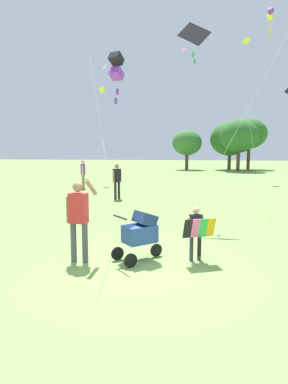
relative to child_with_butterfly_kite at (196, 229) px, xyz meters
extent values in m
plane|color=#75994C|center=(-1.04, -0.54, -0.67)|extent=(120.00, 120.00, 0.00)
cylinder|color=brown|center=(-0.19, 29.97, 0.16)|extent=(0.36, 0.36, 1.65)
ellipsoid|color=#387033|center=(-0.19, 29.97, 2.27)|extent=(3.21, 2.89, 2.73)
cylinder|color=brown|center=(4.43, 30.44, 0.16)|extent=(0.36, 0.36, 1.64)
ellipsoid|color=#2D6628|center=(4.43, 30.44, 2.68)|extent=(4.27, 3.84, 3.63)
cylinder|color=brown|center=(4.99, 27.90, 0.33)|extent=(0.36, 0.36, 2.00)
ellipsoid|color=#2D6628|center=(4.99, 27.90, 2.89)|extent=(3.89, 3.50, 3.31)
cylinder|color=brown|center=(6.63, 31.44, 0.53)|extent=(0.36, 0.36, 2.39)
ellipsoid|color=#2D6628|center=(6.63, 31.44, 3.27)|extent=(3.86, 3.48, 3.28)
cylinder|color=#33384C|center=(0.07, 0.06, -0.39)|extent=(0.08, 0.08, 0.55)
cylinder|color=#33384C|center=(-0.09, -0.01, -0.39)|extent=(0.08, 0.08, 0.55)
cube|color=black|center=(-0.01, 0.02, 0.09)|extent=(0.28, 0.23, 0.41)
cylinder|color=tan|center=(0.13, 0.08, 0.06)|extent=(0.06, 0.06, 0.37)
cylinder|color=tan|center=(-0.15, -0.03, 0.06)|extent=(0.06, 0.06, 0.37)
sphere|color=tan|center=(-0.01, 0.02, 0.38)|extent=(0.14, 0.14, 0.14)
cube|color=#F4A319|center=(0.29, -0.05, 0.06)|extent=(0.21, 0.19, 0.40)
cube|color=green|center=(0.13, -0.11, 0.06)|extent=(0.21, 0.19, 0.40)
cube|color=pink|center=(-0.02, -0.17, 0.06)|extent=(0.21, 0.19, 0.40)
cube|color=black|center=(-0.17, -0.23, 0.06)|extent=(0.21, 0.19, 0.40)
cube|color=black|center=(0.06, -0.16, -0.33)|extent=(0.08, 0.04, 0.36)
cylinder|color=#4C4C51|center=(-2.47, -0.35, -0.26)|extent=(0.12, 0.12, 0.81)
cylinder|color=#4C4C51|center=(-2.22, -0.38, -0.26)|extent=(0.12, 0.12, 0.81)
cube|color=red|center=(-2.35, -0.37, 0.45)|extent=(0.38, 0.26, 0.61)
cylinder|color=#A37556|center=(-2.57, -0.34, 0.40)|extent=(0.09, 0.09, 0.54)
cylinder|color=#A37556|center=(-2.11, -0.26, 0.86)|extent=(0.15, 0.50, 0.38)
sphere|color=#A37556|center=(-2.35, -0.37, 0.88)|extent=(0.21, 0.21, 0.21)
cylinder|color=black|center=(-0.83, 0.16, -0.53)|extent=(0.24, 0.21, 0.28)
cylinder|color=black|center=(-1.60, -0.17, -0.53)|extent=(0.24, 0.21, 0.28)
cylinder|color=black|center=(-1.26, -0.57, -0.53)|extent=(0.24, 0.21, 0.28)
cube|color=#2D4C93|center=(-1.15, -0.12, -0.11)|extent=(0.77, 0.75, 0.36)
cube|color=navy|center=(-1.05, -0.04, 0.19)|extent=(0.59, 0.59, 0.35)
cylinder|color=black|center=(-1.49, -0.42, 0.29)|extent=(0.35, 0.39, 0.04)
cube|color=black|center=(-1.92, 1.41, 3.75)|extent=(0.37, 0.41, 0.31)
cube|color=purple|center=(-1.92, 1.41, 3.40)|extent=(0.37, 0.41, 0.31)
cube|color=purple|center=(-1.90, 1.42, 2.99)|extent=(0.08, 0.05, 0.14)
cube|color=purple|center=(-1.93, 1.37, 2.77)|extent=(0.08, 0.05, 0.14)
cylinder|color=silver|center=(-2.01, 0.60, 1.36)|extent=(0.19, 1.64, 4.06)
cube|color=black|center=(-0.05, 4.35, 5.19)|extent=(1.07, 0.53, 0.90)
cube|color=green|center=(-0.07, 4.36, 4.57)|extent=(0.08, 0.07, 0.14)
cube|color=green|center=(-0.02, 4.33, 4.35)|extent=(0.08, 0.06, 0.14)
cylinder|color=silver|center=(1.17, 2.99, 2.16)|extent=(2.45, 2.73, 5.66)
cube|color=purple|center=(3.22, 8.80, 7.44)|extent=(0.31, 0.31, 0.24)
cube|color=yellow|center=(3.22, 8.80, 7.19)|extent=(0.31, 0.31, 0.24)
cube|color=yellow|center=(3.21, 8.79, 6.82)|extent=(0.08, 0.08, 0.14)
cube|color=yellow|center=(3.26, 8.80, 6.60)|extent=(0.09, 0.09, 0.14)
cube|color=yellow|center=(3.18, 8.81, 6.38)|extent=(0.08, 0.07, 0.14)
cylinder|color=silver|center=(2.27, 7.93, 3.26)|extent=(1.92, 1.74, 7.85)
cube|color=red|center=(-0.53, 18.01, 8.58)|extent=(0.35, 0.28, 0.24)
cube|color=yellow|center=(3.84, 18.61, 9.21)|extent=(0.59, 0.53, 0.36)
cube|color=white|center=(-8.67, 27.58, 9.94)|extent=(0.42, 0.34, 0.46)
cube|color=yellow|center=(-5.75, 15.00, 5.43)|extent=(0.36, 0.33, 0.34)
cylinder|color=#232328|center=(-3.26, 8.04, -0.27)|extent=(0.12, 0.12, 0.80)
cylinder|color=#232328|center=(-3.39, 7.83, -0.27)|extent=(0.12, 0.12, 0.80)
cube|color=black|center=(-3.32, 7.93, 0.43)|extent=(0.36, 0.41, 0.60)
cylinder|color=#A37556|center=(-3.22, 8.12, 0.39)|extent=(0.09, 0.09, 0.53)
cylinder|color=#A37556|center=(-3.43, 7.74, 0.39)|extent=(0.09, 0.09, 0.53)
sphere|color=#A37556|center=(-3.32, 7.93, 0.85)|extent=(0.21, 0.21, 0.21)
cylinder|color=#7F705B|center=(-6.09, 11.67, -0.25)|extent=(0.12, 0.12, 0.82)
cylinder|color=#7F705B|center=(-6.04, 11.41, -0.25)|extent=(0.12, 0.12, 0.82)
cube|color=purple|center=(-6.06, 11.54, 0.47)|extent=(0.28, 0.39, 0.62)
cylinder|color=beige|center=(-6.10, 11.76, 0.43)|extent=(0.09, 0.09, 0.55)
cylinder|color=beige|center=(-6.02, 11.32, 0.43)|extent=(0.09, 0.09, 0.55)
sphere|color=beige|center=(-6.06, 11.54, 0.91)|extent=(0.21, 0.21, 0.21)
camera|label=1|loc=(-0.22, -6.63, 1.62)|focal=30.83mm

